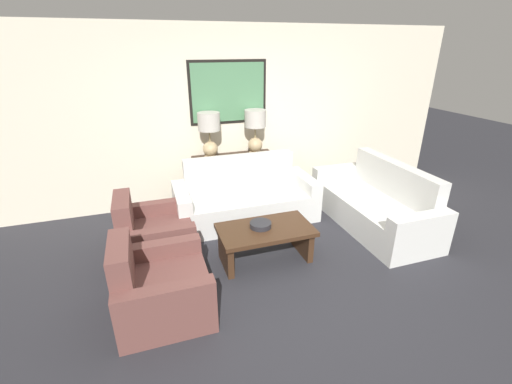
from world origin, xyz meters
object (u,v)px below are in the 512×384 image
(table_lamp_left, at_px, (209,130))
(couch_by_back_wall, at_px, (245,200))
(decorative_bowl, at_px, (261,225))
(couch_by_side, at_px, (375,205))
(console_table, at_px, (234,179))
(armchair_near_camera, at_px, (159,288))
(coffee_table, at_px, (265,237))
(armchair_near_back_wall, at_px, (153,236))
(table_lamp_right, at_px, (255,127))

(table_lamp_left, height_order, couch_by_back_wall, table_lamp_left)
(decorative_bowl, bearing_deg, table_lamp_left, 97.53)
(couch_by_side, relative_size, decorative_bowl, 7.99)
(decorative_bowl, bearing_deg, couch_by_back_wall, 82.79)
(console_table, xyz_separation_m, armchair_near_camera, (-1.32, -2.20, -0.12))
(table_lamp_left, height_order, coffee_table, table_lamp_left)
(couch_by_back_wall, height_order, armchair_near_back_wall, couch_by_back_wall)
(console_table, relative_size, armchair_near_camera, 1.44)
(couch_by_side, relative_size, coffee_table, 1.84)
(table_lamp_right, height_order, armchair_near_back_wall, table_lamp_right)
(console_table, height_order, table_lamp_left, table_lamp_left)
(table_lamp_right, distance_m, coffee_table, 1.97)
(couch_by_side, xyz_separation_m, armchair_near_camera, (-2.99, -0.86, -0.02))
(table_lamp_left, distance_m, table_lamp_right, 0.71)
(coffee_table, xyz_separation_m, armchair_near_back_wall, (-1.23, 0.50, -0.04))
(table_lamp_left, xyz_separation_m, couch_by_side, (2.03, -1.34, -0.91))
(table_lamp_left, distance_m, couch_by_side, 2.60)
(console_table, height_order, decorative_bowl, console_table)
(table_lamp_left, relative_size, table_lamp_right, 1.00)
(console_table, distance_m, table_lamp_left, 0.88)
(console_table, bearing_deg, table_lamp_left, 180.00)
(armchair_near_camera, bearing_deg, coffee_table, 22.03)
(table_lamp_right, distance_m, armchair_near_back_wall, 2.26)
(couch_by_back_wall, xyz_separation_m, armchair_near_back_wall, (-1.32, -0.61, -0.02))
(couch_by_back_wall, distance_m, decorative_bowl, 1.09)
(console_table, bearing_deg, coffee_table, -92.98)
(console_table, xyz_separation_m, table_lamp_left, (-0.35, 0.00, 0.81))
(coffee_table, bearing_deg, armchair_near_back_wall, 157.97)
(table_lamp_right, height_order, couch_by_back_wall, table_lamp_right)
(armchair_near_back_wall, height_order, armchair_near_camera, same)
(decorative_bowl, height_order, armchair_near_camera, armchair_near_camera)
(table_lamp_left, bearing_deg, armchair_near_camera, -113.69)
(armchair_near_back_wall, bearing_deg, table_lamp_right, 35.69)
(table_lamp_left, relative_size, decorative_bowl, 2.72)
(couch_by_back_wall, bearing_deg, armchair_near_camera, -129.44)
(console_table, xyz_separation_m, table_lamp_right, (0.35, 0.00, 0.81))
(console_table, relative_size, coffee_table, 1.16)
(table_lamp_right, relative_size, couch_by_back_wall, 0.34)
(table_lamp_right, height_order, decorative_bowl, table_lamp_right)
(console_table, xyz_separation_m, armchair_near_back_wall, (-1.32, -1.20, -0.12))
(armchair_near_back_wall, bearing_deg, coffee_table, -22.03)
(couch_by_back_wall, bearing_deg, table_lamp_left, 120.81)
(couch_by_back_wall, height_order, decorative_bowl, couch_by_back_wall)
(console_table, relative_size, armchair_near_back_wall, 1.44)
(decorative_bowl, distance_m, armchair_near_camera, 1.31)
(couch_by_back_wall, bearing_deg, couch_by_side, -23.94)
(couch_by_back_wall, relative_size, coffee_table, 1.84)
(table_lamp_right, distance_m, couch_by_side, 2.09)
(couch_by_back_wall, distance_m, armchair_near_back_wall, 1.45)
(console_table, bearing_deg, couch_by_side, -38.62)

